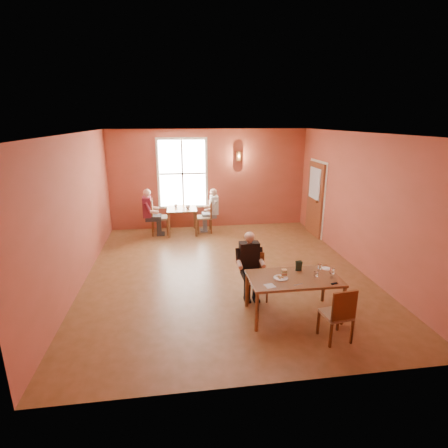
{
  "coord_description": "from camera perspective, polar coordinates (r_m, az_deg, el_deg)",
  "views": [
    {
      "loc": [
        -1.03,
        -7.09,
        3.26
      ],
      "look_at": [
        0.0,
        0.2,
        1.05
      ],
      "focal_mm": 28.0,
      "sensor_mm": 36.0,
      "label": 1
    }
  ],
  "objects": [
    {
      "name": "ground",
      "position": [
        7.87,
        0.21,
        -7.76
      ],
      "size": [
        6.0,
        7.0,
        0.01
      ],
      "primitive_type": "cube",
      "color": "brown",
      "rests_on": "ground"
    },
    {
      "name": "wall_back",
      "position": [
        10.78,
        -2.48,
        7.3
      ],
      "size": [
        6.0,
        0.04,
        3.0
      ],
      "primitive_type": "cube",
      "color": "brown",
      "rests_on": "ground"
    },
    {
      "name": "wall_front",
      "position": [
        4.13,
        7.31,
        -8.68
      ],
      "size": [
        6.0,
        0.04,
        3.0
      ],
      "primitive_type": "cube",
      "color": "brown",
      "rests_on": "ground"
    },
    {
      "name": "wall_left",
      "position": [
        7.56,
        -22.91,
        1.92
      ],
      "size": [
        0.04,
        7.0,
        3.0
      ],
      "primitive_type": "cube",
      "color": "brown",
      "rests_on": "ground"
    },
    {
      "name": "wall_right",
      "position": [
        8.34,
        21.11,
        3.4
      ],
      "size": [
        0.04,
        7.0,
        3.0
      ],
      "primitive_type": "cube",
      "color": "brown",
      "rests_on": "ground"
    },
    {
      "name": "ceiling",
      "position": [
        7.17,
        0.23,
        14.64
      ],
      "size": [
        6.0,
        7.0,
        0.04
      ],
      "primitive_type": "cube",
      "color": "white",
      "rests_on": "wall_back"
    },
    {
      "name": "window",
      "position": [
        10.65,
        -6.8,
        8.18
      ],
      "size": [
        1.36,
        0.1,
        1.96
      ],
      "primitive_type": "cube",
      "color": "white",
      "rests_on": "wall_back"
    },
    {
      "name": "door",
      "position": [
        10.43,
        14.57,
        3.94
      ],
      "size": [
        0.12,
        1.04,
        2.1
      ],
      "primitive_type": "cube",
      "color": "maroon",
      "rests_on": "ground"
    },
    {
      "name": "wall_sconce",
      "position": [
        10.72,
        2.41,
        11.02
      ],
      "size": [
        0.16,
        0.16,
        0.28
      ],
      "primitive_type": "cylinder",
      "color": "brown",
      "rests_on": "wall_back"
    },
    {
      "name": "main_table",
      "position": [
        6.21,
        11.18,
        -11.49
      ],
      "size": [
        1.53,
        0.86,
        0.72
      ],
      "primitive_type": null,
      "color": "brown",
      "rests_on": "ground"
    },
    {
      "name": "chair_diner_main",
      "position": [
        6.6,
        5.22,
        -8.72
      ],
      "size": [
        0.38,
        0.38,
        0.86
      ],
      "primitive_type": null,
      "rotation": [
        0.0,
        0.0,
        3.14
      ],
      "color": "#533216",
      "rests_on": "ground"
    },
    {
      "name": "diner_main",
      "position": [
        6.5,
        5.32,
        -7.44
      ],
      "size": [
        0.49,
        0.49,
        1.21
      ],
      "primitive_type": null,
      "rotation": [
        0.0,
        0.0,
        3.14
      ],
      "color": "black",
      "rests_on": "ground"
    },
    {
      "name": "chair_empty",
      "position": [
        5.72,
        17.83,
        -13.66
      ],
      "size": [
        0.44,
        0.44,
        0.89
      ],
      "primitive_type": null,
      "rotation": [
        0.0,
        0.0,
        0.13
      ],
      "color": "brown",
      "rests_on": "ground"
    },
    {
      "name": "plate_food",
      "position": [
        5.96,
        9.26,
        -8.64
      ],
      "size": [
        0.32,
        0.32,
        0.03
      ],
      "primitive_type": "cylinder",
      "rotation": [
        0.0,
        0.0,
        -0.41
      ],
      "color": "silver",
      "rests_on": "main_table"
    },
    {
      "name": "sandwich",
      "position": [
        6.03,
        9.78,
        -7.94
      ],
      "size": [
        0.09,
        0.09,
        0.1
      ],
      "primitive_type": "cube",
      "rotation": [
        0.0,
        0.0,
        -0.06
      ],
      "color": "#DCBB74",
      "rests_on": "main_table"
    },
    {
      "name": "goblet_a",
      "position": [
        6.27,
        15.31,
        -7.0
      ],
      "size": [
        0.08,
        0.08,
        0.17
      ],
      "primitive_type": null,
      "rotation": [
        0.0,
        0.0,
        -0.23
      ],
      "color": "white",
      "rests_on": "main_table"
    },
    {
      "name": "goblet_b",
      "position": [
        6.15,
        17.22,
        -7.61
      ],
      "size": [
        0.08,
        0.08,
        0.18
      ],
      "primitive_type": null,
      "rotation": [
        0.0,
        0.0,
        -0.16
      ],
      "color": "white",
      "rests_on": "main_table"
    },
    {
      "name": "goblet_c",
      "position": [
        5.99,
        14.76,
        -8.15
      ],
      "size": [
        0.07,
        0.07,
        0.17
      ],
      "primitive_type": null,
      "rotation": [
        0.0,
        0.0,
        -0.02
      ],
      "color": "white",
      "rests_on": "main_table"
    },
    {
      "name": "menu_stand",
      "position": [
        6.28,
        12.1,
        -6.69
      ],
      "size": [
        0.11,
        0.06,
        0.18
      ],
      "primitive_type": "cube",
      "rotation": [
        0.0,
        0.0,
        0.06
      ],
      "color": "#1F3527",
      "rests_on": "main_table"
    },
    {
      "name": "knife",
      "position": [
        5.81,
        12.05,
        -9.64
      ],
      "size": [
        0.17,
        0.07,
        0.0
      ],
      "primitive_type": "cube",
      "rotation": [
        0.0,
        0.0,
        0.32
      ],
      "color": "silver",
      "rests_on": "main_table"
    },
    {
      "name": "napkin",
      "position": [
        5.69,
        7.5,
        -9.99
      ],
      "size": [
        0.18,
        0.18,
        0.01
      ],
      "primitive_type": "cube",
      "rotation": [
        0.0,
        0.0,
        0.2
      ],
      "color": "white",
      "rests_on": "main_table"
    },
    {
      "name": "side_plate",
      "position": [
        6.5,
        16.32,
        -6.98
      ],
      "size": [
        0.2,
        0.2,
        0.01
      ],
      "primitive_type": "cylinder",
      "rotation": [
        0.0,
        0.0,
        0.35
      ],
      "color": "white",
      "rests_on": "main_table"
    },
    {
      "name": "sunglasses",
      "position": [
        5.98,
        17.56,
        -9.24
      ],
      "size": [
        0.12,
        0.06,
        0.01
      ],
      "primitive_type": "cube",
      "rotation": [
        0.0,
        0.0,
        0.24
      ],
      "color": "black",
      "rests_on": "main_table"
    },
    {
      "name": "second_table",
      "position": [
        10.43,
        -6.84,
        0.55
      ],
      "size": [
        0.86,
        0.86,
        0.76
      ],
      "primitive_type": null,
      "color": "brown",
      "rests_on": "ground"
    },
    {
      "name": "chair_diner_white",
      "position": [
        10.43,
        -3.29,
        1.23
      ],
      "size": [
        0.43,
        0.43,
        0.96
      ],
      "primitive_type": null,
      "rotation": [
        0.0,
        0.0,
        1.57
      ],
      "color": "#612713",
      "rests_on": "ground"
    },
    {
      "name": "diner_white",
      "position": [
        10.39,
        -3.13,
        2.02
      ],
      "size": [
        0.5,
        0.5,
        1.26
      ],
      "primitive_type": null,
      "rotation": [
        0.0,
        0.0,
        1.57
      ],
      "color": "silver",
      "rests_on": "ground"
    },
    {
      "name": "chair_diner_maroon",
      "position": [
        10.4,
        -10.45,
        1.18
      ],
      "size": [
        0.46,
        0.46,
        1.05
      ],
      "primitive_type": null,
      "rotation": [
        0.0,
        0.0,
        -1.57
      ],
      "color": "brown",
      "rests_on": "ground"
    },
    {
      "name": "diner_maroon",
      "position": [
        10.36,
        -10.65,
        1.93
      ],
      "size": [
        0.53,
        0.53,
        1.33
      ],
      "primitive_type": null,
      "rotation": [
        0.0,
        0.0,
        -1.57
      ],
      "color": "maroon",
      "rests_on": "ground"
    },
    {
      "name": "cup_a",
      "position": [
        10.23,
        -5.92,
        2.75
      ],
      "size": [
        0.15,
        0.15,
        0.1
      ],
      "primitive_type": "imported",
      "rotation": [
        0.0,
        0.0,
        0.27
      ],
      "color": "white",
      "rests_on": "second_table"
    },
    {
      "name": "cup_b",
      "position": [
        10.44,
        -7.86,
        2.95
      ],
      "size": [
        0.13,
        0.13,
        0.09
      ],
      "primitive_type": "imported",
      "rotation": [
        0.0,
        0.0,
        0.38
      ],
      "color": "white",
      "rests_on": "second_table"
    }
  ]
}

